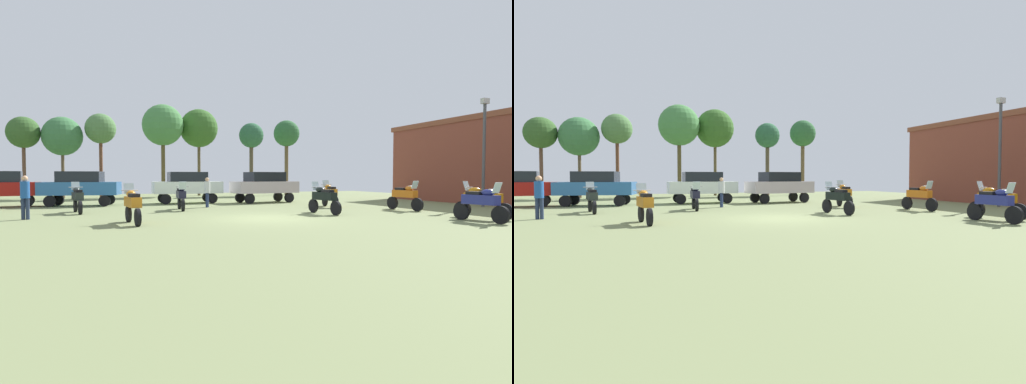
# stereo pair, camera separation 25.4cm
# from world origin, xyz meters

# --- Properties ---
(ground_plane) EXTENTS (44.00, 52.00, 0.02)m
(ground_plane) POSITION_xyz_m (0.00, 0.00, 0.01)
(ground_plane) COLOR #758051
(motorcycle_1) EXTENTS (0.62, 2.23, 1.49)m
(motorcycle_1) POSITION_xyz_m (7.01, -3.97, 0.75)
(motorcycle_1) COLOR black
(motorcycle_1) RESTS_ON ground
(motorcycle_2) EXTENTS (0.72, 2.15, 1.45)m
(motorcycle_2) POSITION_xyz_m (-7.33, 5.26, 0.73)
(motorcycle_2) COLOR black
(motorcycle_2) RESTS_ON ground
(motorcycle_3) EXTENTS (0.62, 2.13, 1.45)m
(motorcycle_3) POSITION_xyz_m (-2.54, 5.24, 0.73)
(motorcycle_3) COLOR black
(motorcycle_3) RESTS_ON ground
(motorcycle_4) EXTENTS (0.67, 2.06, 1.45)m
(motorcycle_4) POSITION_xyz_m (-5.18, -0.08, 0.73)
(motorcycle_4) COLOR black
(motorcycle_4) RESTS_ON ground
(motorcycle_5) EXTENTS (0.67, 2.23, 1.47)m
(motorcycle_5) POSITION_xyz_m (3.21, 0.96, 0.74)
(motorcycle_5) COLOR black
(motorcycle_5) RESTS_ON ground
(motorcycle_6) EXTENTS (0.63, 2.23, 1.49)m
(motorcycle_6) POSITION_xyz_m (8.04, 1.21, 0.75)
(motorcycle_6) COLOR black
(motorcycle_6) RESTS_ON ground
(motorcycle_7) EXTENTS (0.80, 2.22, 1.51)m
(motorcycle_7) POSITION_xyz_m (8.03, -3.17, 0.76)
(motorcycle_7) COLOR black
(motorcycle_7) RESTS_ON ground
(motorcycle_8) EXTENTS (0.69, 2.22, 1.50)m
(motorcycle_8) POSITION_xyz_m (5.61, 4.40, 0.76)
(motorcycle_8) COLOR black
(motorcycle_8) RESTS_ON ground
(car_1) EXTENTS (4.30, 1.80, 2.00)m
(car_1) POSITION_xyz_m (-1.23, 10.48, 1.19)
(car_1) COLOR black
(car_1) RESTS_ON ground
(car_2) EXTENTS (4.56, 2.58, 2.00)m
(car_2) POSITION_xyz_m (-7.49, 10.37, 1.19)
(car_2) COLOR black
(car_2) RESTS_ON ground
(car_4) EXTENTS (4.49, 2.32, 2.00)m
(car_4) POSITION_xyz_m (3.67, 9.36, 1.19)
(car_4) COLOR black
(car_4) RESTS_ON ground
(person_1) EXTENTS (0.46, 0.46, 1.65)m
(person_1) POSITION_xyz_m (-0.86, 6.59, 0.98)
(person_1) COLOR navy
(person_1) RESTS_ON ground
(person_2) EXTENTS (0.41, 0.41, 1.73)m
(person_2) POSITION_xyz_m (-9.05, 2.95, 1.03)
(person_2) COLOR #222D48
(person_2) RESTS_ON ground
(tree_1) EXTENTS (2.41, 2.41, 6.80)m
(tree_1) POSITION_xyz_m (-6.51, 19.64, 5.54)
(tree_1) COLOR brown
(tree_1) RESTS_ON ground
(tree_3) EXTENTS (2.47, 2.47, 7.05)m
(tree_3) POSITION_xyz_m (9.92, 19.36, 5.70)
(tree_3) COLOR brown
(tree_3) RESTS_ON ground
(tree_4) EXTENTS (3.05, 3.05, 6.43)m
(tree_4) POSITION_xyz_m (-9.33, 19.87, 4.90)
(tree_4) COLOR brown
(tree_4) RESTS_ON ground
(tree_6) EXTENTS (2.27, 2.27, 6.64)m
(tree_6) POSITION_xyz_m (6.40, 19.46, 5.37)
(tree_6) COLOR #4D432F
(tree_6) RESTS_ON ground
(tree_7) EXTENTS (3.41, 3.41, 7.78)m
(tree_7) POSITION_xyz_m (1.73, 20.46, 6.06)
(tree_7) COLOR brown
(tree_7) RESTS_ON ground
(tree_8) EXTENTS (2.40, 2.40, 6.29)m
(tree_8) POSITION_xyz_m (-12.01, 19.81, 5.05)
(tree_8) COLOR brown
(tree_8) RESTS_ON ground
(tree_9) EXTENTS (3.49, 3.49, 7.86)m
(tree_9) POSITION_xyz_m (-1.55, 19.68, 6.09)
(tree_9) COLOR brown
(tree_9) RESTS_ON ground
(lamp_post) EXTENTS (0.44, 0.24, 6.07)m
(lamp_post) POSITION_xyz_m (13.77, 1.50, 3.44)
(lamp_post) COLOR #47474C
(lamp_post) RESTS_ON ground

